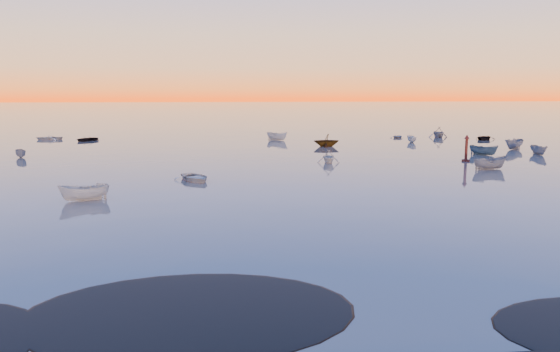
{
  "coord_description": "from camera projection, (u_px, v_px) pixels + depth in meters",
  "views": [
    {
      "loc": [
        -3.36,
        -19.13,
        8.67
      ],
      "look_at": [
        1.58,
        28.0,
        1.22
      ],
      "focal_mm": 35.0,
      "sensor_mm": 36.0,
      "label": 1
    }
  ],
  "objects": [
    {
      "name": "ground",
      "position": [
        238.0,
        131.0,
        118.74
      ],
      "size": [
        600.0,
        600.0,
        0.0
      ],
      "primitive_type": "plane",
      "color": "#635A52",
      "rests_on": "ground"
    },
    {
      "name": "mud_lobes",
      "position": [
        321.0,
        335.0,
        19.5
      ],
      "size": [
        140.0,
        6.0,
        0.07
      ],
      "primitive_type": null,
      "color": "black",
      "rests_on": "ground"
    },
    {
      "name": "moored_fleet",
      "position": [
        249.0,
        156.0,
        72.56
      ],
      "size": [
        124.0,
        58.0,
        1.2
      ],
      "primitive_type": null,
      "color": "silver",
      "rests_on": "ground"
    },
    {
      "name": "boat_near_left",
      "position": [
        195.0,
        181.0,
        52.96
      ],
      "size": [
        4.73,
        3.58,
        1.09
      ],
      "primitive_type": "imported",
      "rotation": [
        0.0,
        0.0,
        0.46
      ],
      "color": "silver",
      "rests_on": "ground"
    },
    {
      "name": "boat_near_center",
      "position": [
        489.0,
        169.0,
        60.54
      ],
      "size": [
        2.27,
        4.31,
        1.43
      ],
      "primitive_type": "imported",
      "rotation": [
        0.0,
        0.0,
        1.7
      ],
      "color": "slate",
      "rests_on": "ground"
    },
    {
      "name": "boat_near_right",
      "position": [
        329.0,
        163.0,
        65.99
      ],
      "size": [
        3.55,
        1.83,
        1.2
      ],
      "primitive_type": "imported",
      "rotation": [
        0.0,
        0.0,
        3.06
      ],
      "color": "silver",
      "rests_on": "ground"
    },
    {
      "name": "channel_marker",
      "position": [
        466.0,
        150.0,
        67.23
      ],
      "size": [
        0.96,
        0.96,
        3.43
      ],
      "color": "#3F120D",
      "rests_on": "ground"
    }
  ]
}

